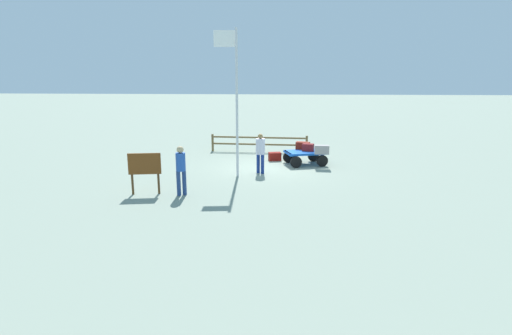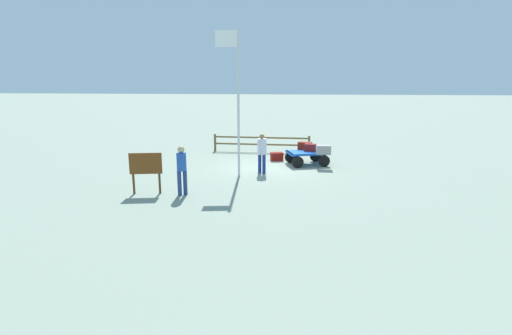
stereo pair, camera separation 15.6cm
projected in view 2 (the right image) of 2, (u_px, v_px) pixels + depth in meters
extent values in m
plane|color=gray|center=(268.00, 167.00, 18.50)|extent=(120.00, 120.00, 0.00)
cube|color=blue|center=(307.00, 152.00, 18.92)|extent=(2.00, 1.54, 0.10)
cube|color=blue|center=(290.00, 153.00, 18.75)|extent=(0.37, 1.00, 0.10)
cylinder|color=black|center=(298.00, 162.00, 18.33)|extent=(0.53, 0.26, 0.52)
cylinder|color=black|center=(290.00, 157.00, 19.39)|extent=(0.53, 0.26, 0.52)
cylinder|color=black|center=(324.00, 161.00, 18.59)|extent=(0.53, 0.26, 0.52)
cylinder|color=black|center=(315.00, 156.00, 19.65)|extent=(0.53, 0.26, 0.52)
cube|color=maroon|center=(310.00, 147.00, 18.97)|extent=(0.57, 0.44, 0.33)
cube|color=maroon|center=(305.00, 146.00, 19.39)|extent=(0.69, 0.47, 0.34)
cube|color=gray|center=(324.00, 150.00, 18.24)|extent=(0.64, 0.33, 0.39)
cube|color=maroon|center=(277.00, 157.00, 19.87)|extent=(0.64, 0.49, 0.39)
cylinder|color=navy|center=(264.00, 164.00, 17.30)|extent=(0.14, 0.14, 0.82)
cylinder|color=navy|center=(260.00, 163.00, 17.39)|extent=(0.14, 0.14, 0.82)
cylinder|color=silver|center=(262.00, 146.00, 17.18)|extent=(0.49, 0.49, 0.65)
sphere|color=olive|center=(262.00, 136.00, 17.08)|extent=(0.21, 0.21, 0.21)
cylinder|color=navy|center=(185.00, 182.00, 14.33)|extent=(0.14, 0.14, 0.87)
cylinder|color=navy|center=(179.00, 183.00, 14.25)|extent=(0.14, 0.14, 0.87)
cylinder|color=#224DA6|center=(181.00, 162.00, 14.12)|extent=(0.44, 0.44, 0.62)
sphere|color=tan|center=(181.00, 149.00, 14.02)|extent=(0.24, 0.24, 0.24)
cylinder|color=silver|center=(238.00, 105.00, 16.29)|extent=(0.10, 0.10, 5.79)
cube|color=white|center=(226.00, 39.00, 15.77)|extent=(0.81, 0.13, 0.61)
cylinder|color=#4C3319|center=(160.00, 183.00, 14.49)|extent=(0.08, 0.08, 0.71)
cylinder|color=#4C3319|center=(134.00, 184.00, 14.42)|extent=(0.08, 0.08, 0.71)
cube|color=brown|center=(146.00, 163.00, 14.29)|extent=(1.11, 0.24, 0.73)
cylinder|color=brown|center=(309.00, 145.00, 21.60)|extent=(0.12, 0.12, 0.91)
cylinder|color=brown|center=(261.00, 144.00, 21.92)|extent=(0.12, 0.12, 0.91)
cylinder|color=brown|center=(215.00, 142.00, 22.24)|extent=(0.12, 0.12, 0.91)
cube|color=brown|center=(261.00, 138.00, 21.85)|extent=(4.99, 0.36, 0.08)
cube|color=brown|center=(261.00, 144.00, 21.93)|extent=(4.99, 0.36, 0.08)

